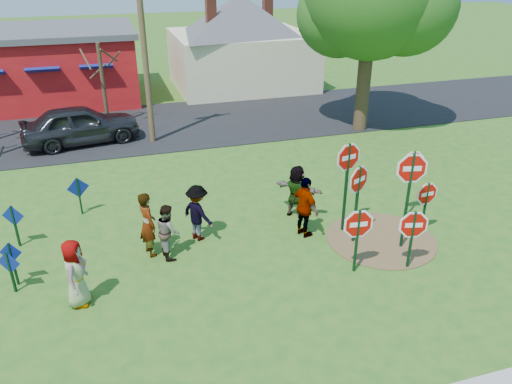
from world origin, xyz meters
TOP-DOWN VIEW (x-y plane):
  - ground at (0.00, 0.00)m, footprint 120.00×120.00m
  - road at (0.00, 11.50)m, footprint 120.00×7.50m
  - dirt_patch at (4.50, -1.00)m, footprint 3.20×3.20m
  - red_building at (-5.50, 17.99)m, footprint 9.40×7.69m
  - cream_house at (5.50, 18.00)m, footprint 9.40×9.40m
  - stop_sign_a at (3.00, -2.21)m, footprint 1.07×0.14m
  - stop_sign_b at (3.64, -0.20)m, footprint 1.10×0.29m
  - stop_sign_c at (4.84, -1.53)m, footprint 1.13×0.27m
  - stop_sign_d at (5.93, -0.03)m, footprint 0.93×0.12m
  - stop_sign_e at (4.45, -2.48)m, footprint 1.02×0.27m
  - stop_sign_f at (5.79, -1.08)m, footprint 0.94×0.07m
  - stop_sign_g at (3.65, -0.87)m, footprint 0.98×0.47m
  - blue_diamond_a at (-5.49, -0.55)m, footprint 0.55×0.32m
  - blue_diamond_b at (-5.47, -0.25)m, footprint 0.55×0.19m
  - blue_diamond_c at (-5.64, 1.74)m, footprint 0.61×0.26m
  - blue_diamond_d at (-3.93, 3.24)m, footprint 0.68×0.16m
  - person_a at (-3.93, -1.50)m, footprint 0.76×0.96m
  - person_b at (-2.07, 0.23)m, footprint 0.64×0.79m
  - person_c at (-1.57, -0.03)m, footprint 0.70×0.84m
  - person_d at (-0.62, 0.62)m, footprint 1.14×1.27m
  - person_e at (2.42, -0.11)m, footprint 0.78×1.19m
  - person_f at (2.63, 1.12)m, footprint 1.47×1.50m
  - suv at (-3.93, 10.00)m, footprint 5.17×2.79m
  - utility_pole at (-0.98, 9.34)m, footprint 1.93×0.46m
  - bare_tree_east at (-2.78, 12.11)m, footprint 1.80×1.80m

SIDE VIEW (x-z plane):
  - ground at x=0.00m, z-range 0.00..0.00m
  - dirt_patch at x=4.50m, z-range 0.00..0.03m
  - road at x=0.00m, z-range 0.00..0.04m
  - blue_diamond_a at x=-5.49m, z-range 0.13..1.31m
  - blue_diamond_b at x=-5.47m, z-range 0.16..1.41m
  - person_c at x=-1.57m, z-range 0.00..1.57m
  - blue_diamond_d at x=-3.93m, z-range 0.15..1.42m
  - blue_diamond_c at x=-5.64m, z-range 0.16..1.46m
  - person_d at x=-0.62m, z-range 0.00..1.71m
  - person_f at x=2.63m, z-range 0.00..1.72m
  - person_a at x=-3.93m, z-range 0.00..1.73m
  - suv at x=-3.93m, z-range 0.04..1.71m
  - person_e at x=2.42m, z-range 0.00..1.87m
  - person_b at x=-2.07m, z-range 0.00..1.89m
  - stop_sign_e at x=4.45m, z-range 0.29..2.12m
  - stop_sign_f at x=5.79m, z-range 0.34..2.16m
  - stop_sign_a at x=3.00m, z-range 0.32..2.29m
  - stop_sign_d at x=5.93m, z-range 0.53..2.91m
  - stop_sign_g at x=3.65m, z-range 0.49..3.03m
  - red_building at x=-5.50m, z-range 0.02..3.92m
  - stop_sign_c at x=4.84m, z-range 0.61..3.65m
  - stop_sign_b at x=3.64m, z-range 0.66..3.63m
  - bare_tree_east at x=-2.78m, z-range 0.58..4.51m
  - cream_house at x=5.50m, z-range -0.33..6.17m
  - utility_pole at x=-0.98m, z-range 0.21..8.16m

